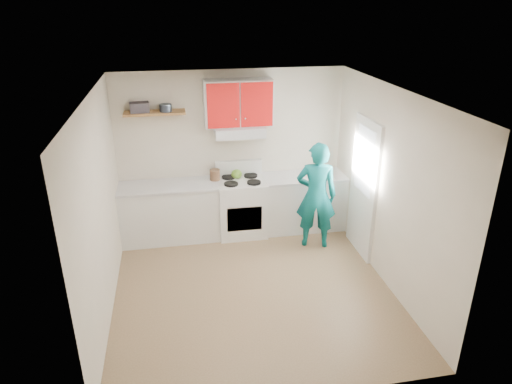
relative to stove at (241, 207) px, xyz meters
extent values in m
plane|color=brown|center=(-0.10, -1.57, -0.46)|extent=(3.80, 3.80, 0.00)
cube|color=white|center=(-0.10, -1.57, 2.14)|extent=(3.60, 3.80, 0.04)
cube|color=beige|center=(-0.10, 0.32, 0.84)|extent=(3.60, 0.04, 2.60)
cube|color=beige|center=(-0.10, -3.47, 0.84)|extent=(3.60, 0.04, 2.60)
cube|color=beige|center=(-1.90, -1.57, 0.84)|extent=(0.04, 3.80, 2.60)
cube|color=beige|center=(1.70, -1.57, 0.84)|extent=(0.04, 3.80, 2.60)
cube|color=white|center=(1.68, -0.88, 0.56)|extent=(0.05, 0.85, 2.05)
cube|color=white|center=(1.65, -0.88, 0.99)|extent=(0.01, 0.55, 0.95)
cube|color=silver|center=(-1.14, 0.02, -0.01)|extent=(1.52, 0.60, 0.90)
cube|color=silver|center=(1.04, 0.02, -0.01)|extent=(1.32, 0.60, 0.90)
cube|color=white|center=(0.00, 0.00, 0.00)|extent=(0.76, 0.65, 0.92)
cube|color=silver|center=(0.00, 0.10, 1.24)|extent=(0.76, 0.44, 0.15)
cube|color=#AF100F|center=(0.00, 0.16, 1.66)|extent=(1.02, 0.33, 0.70)
cube|color=brown|center=(-1.25, 0.18, 1.56)|extent=(0.90, 0.30, 0.04)
cube|color=#363037|center=(-1.46, 0.17, 1.65)|extent=(0.29, 0.22, 0.14)
cylinder|color=#333D4C|center=(-1.09, 0.14, 1.63)|extent=(0.23, 0.23, 0.11)
ellipsoid|color=#588725|center=(-0.05, 0.11, 0.53)|extent=(0.22, 0.22, 0.15)
cylinder|color=#48301F|center=(-0.40, 0.10, 0.54)|extent=(0.20, 0.20, 0.19)
cube|color=olive|center=(0.87, 0.03, 0.45)|extent=(0.32, 0.27, 0.02)
cube|color=red|center=(1.51, -0.02, 0.44)|extent=(0.32, 0.27, 0.01)
imported|color=#0B6365|center=(1.05, -0.60, 0.38)|extent=(0.70, 0.55, 1.67)
camera|label=1|loc=(-0.99, -6.67, 3.14)|focal=32.22mm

